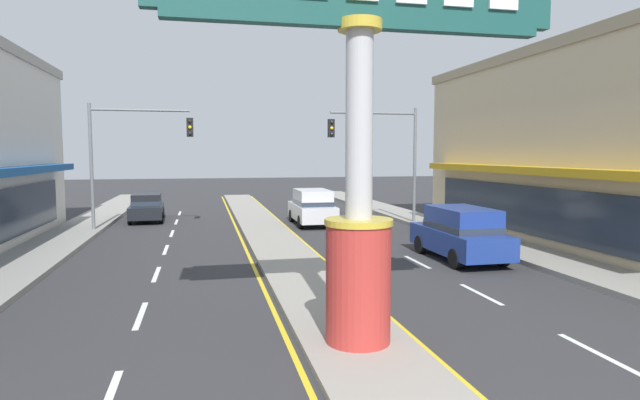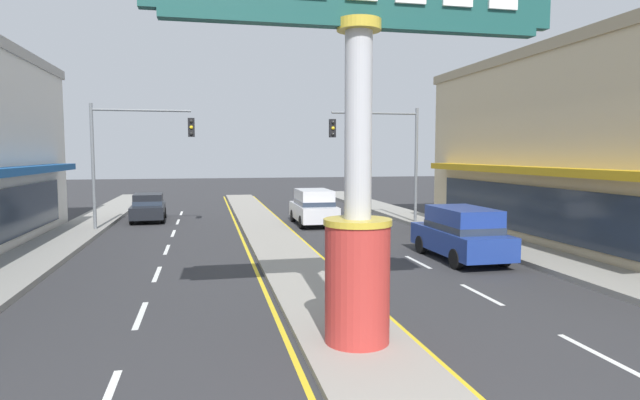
{
  "view_description": "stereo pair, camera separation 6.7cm",
  "coord_description": "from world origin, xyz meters",
  "px_view_note": "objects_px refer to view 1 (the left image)",
  "views": [
    {
      "loc": [
        -2.91,
        -3.67,
        3.81
      ],
      "look_at": [
        0.07,
        9.83,
        2.6
      ],
      "focal_mm": 29.81,
      "sensor_mm": 36.0,
      "label": 1
    },
    {
      "loc": [
        -2.84,
        -3.69,
        3.81
      ],
      "look_at": [
        0.07,
        9.83,
        2.6
      ],
      "focal_mm": 29.81,
      "sensor_mm": 36.0,
      "label": 2
    }
  ],
  "objects_px": {
    "sedan_near_right_lane": "(147,207)",
    "suv_near_left_lane": "(312,207)",
    "storefront_right": "(632,146)",
    "traffic_light_left_side": "(129,145)",
    "district_sign": "(359,139)",
    "suv_mid_left_lane": "(460,233)",
    "traffic_light_right_side": "(384,145)"
  },
  "relations": [
    {
      "from": "sedan_near_right_lane",
      "to": "suv_near_left_lane",
      "type": "xyz_separation_m",
      "value": [
        8.83,
        -3.72,
        0.2
      ]
    },
    {
      "from": "storefront_right",
      "to": "traffic_light_left_side",
      "type": "bearing_deg",
      "value": 158.51
    },
    {
      "from": "district_sign",
      "to": "suv_mid_left_lane",
      "type": "xyz_separation_m",
      "value": [
        6.06,
        7.57,
        -3.1
      ]
    },
    {
      "from": "district_sign",
      "to": "traffic_light_right_side",
      "type": "relative_size",
      "value": 1.27
    },
    {
      "from": "district_sign",
      "to": "suv_near_left_lane",
      "type": "distance_m",
      "value": 18.38
    },
    {
      "from": "storefront_right",
      "to": "suv_mid_left_lane",
      "type": "height_order",
      "value": "storefront_right"
    },
    {
      "from": "storefront_right",
      "to": "district_sign",
      "type": "bearing_deg",
      "value": -147.85
    },
    {
      "from": "traffic_light_right_side",
      "to": "suv_near_left_lane",
      "type": "height_order",
      "value": "traffic_light_right_side"
    },
    {
      "from": "traffic_light_left_side",
      "to": "sedan_near_right_lane",
      "type": "distance_m",
      "value": 5.49
    },
    {
      "from": "storefront_right",
      "to": "suv_near_left_lane",
      "type": "xyz_separation_m",
      "value": [
        -11.78,
        8.76,
        -3.12
      ]
    },
    {
      "from": "storefront_right",
      "to": "traffic_light_left_side",
      "type": "xyz_separation_m",
      "value": [
        -20.89,
        8.22,
        0.14
      ]
    },
    {
      "from": "traffic_light_right_side",
      "to": "sedan_near_right_lane",
      "type": "bearing_deg",
      "value": 158.58
    },
    {
      "from": "suv_near_left_lane",
      "to": "storefront_right",
      "type": "bearing_deg",
      "value": -36.63
    },
    {
      "from": "traffic_light_right_side",
      "to": "suv_mid_left_lane",
      "type": "distance_m",
      "value": 9.75
    },
    {
      "from": "storefront_right",
      "to": "suv_mid_left_lane",
      "type": "distance_m",
      "value": 9.18
    },
    {
      "from": "traffic_light_right_side",
      "to": "sedan_near_right_lane",
      "type": "height_order",
      "value": "traffic_light_right_side"
    },
    {
      "from": "sedan_near_right_lane",
      "to": "suv_mid_left_lane",
      "type": "bearing_deg",
      "value": -49.2
    },
    {
      "from": "storefront_right",
      "to": "traffic_light_right_side",
      "type": "relative_size",
      "value": 3.25
    },
    {
      "from": "district_sign",
      "to": "suv_mid_left_lane",
      "type": "relative_size",
      "value": 1.7
    },
    {
      "from": "district_sign",
      "to": "suv_mid_left_lane",
      "type": "height_order",
      "value": "district_sign"
    },
    {
      "from": "district_sign",
      "to": "suv_near_left_lane",
      "type": "height_order",
      "value": "district_sign"
    },
    {
      "from": "traffic_light_left_side",
      "to": "traffic_light_right_side",
      "type": "height_order",
      "value": "same"
    },
    {
      "from": "storefront_right",
      "to": "sedan_near_right_lane",
      "type": "xyz_separation_m",
      "value": [
        -20.61,
        12.48,
        -3.32
      ]
    },
    {
      "from": "suv_near_left_lane",
      "to": "traffic_light_left_side",
      "type": "bearing_deg",
      "value": -176.63
    },
    {
      "from": "suv_mid_left_lane",
      "to": "traffic_light_left_side",
      "type": "bearing_deg",
      "value": 141.72
    },
    {
      "from": "sedan_near_right_lane",
      "to": "storefront_right",
      "type": "bearing_deg",
      "value": -31.19
    },
    {
      "from": "traffic_light_left_side",
      "to": "traffic_light_right_side",
      "type": "bearing_deg",
      "value": -2.76
    },
    {
      "from": "traffic_light_left_side",
      "to": "suv_mid_left_lane",
      "type": "height_order",
      "value": "traffic_light_left_side"
    },
    {
      "from": "storefront_right",
      "to": "sedan_near_right_lane",
      "type": "height_order",
      "value": "storefront_right"
    },
    {
      "from": "suv_mid_left_lane",
      "to": "suv_near_left_lane",
      "type": "bearing_deg",
      "value": 107.72
    },
    {
      "from": "district_sign",
      "to": "traffic_light_right_side",
      "type": "height_order",
      "value": "district_sign"
    },
    {
      "from": "district_sign",
      "to": "storefront_right",
      "type": "bearing_deg",
      "value": 32.15
    }
  ]
}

